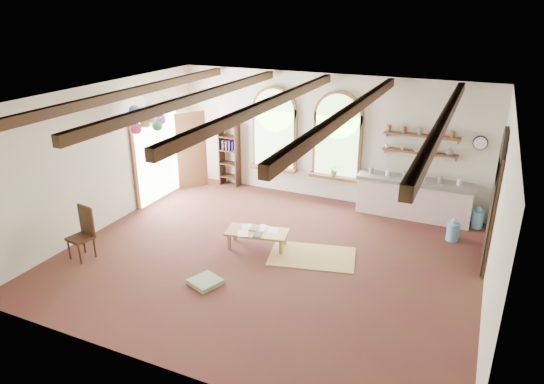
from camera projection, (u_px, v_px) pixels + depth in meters
The scene contains 27 objects.
floor at pixel (269, 257), 9.78m from camera, with size 8.00×8.00×0.00m, color #502121.
ceiling_beams at pixel (268, 104), 8.63m from camera, with size 6.20×6.80×0.18m, color #382012, non-canonical shape.
window_left at pixel (274, 132), 12.61m from camera, with size 1.30×0.28×2.20m.
window_right at pixel (337, 139), 11.97m from camera, with size 1.30×0.28×2.20m.
left_doorway at pixel (158, 155), 12.39m from camera, with size 0.10×1.90×2.50m, color brown.
right_doorway at pixel (492, 212), 9.14m from camera, with size 0.10×1.30×2.40m, color black.
kitchen_counter at pixel (413, 198), 11.44m from camera, with size 2.68×0.62×0.94m.
wall_shelf_lower at pixel (420, 152), 11.19m from camera, with size 1.70×0.24×0.04m, color brown.
wall_shelf_upper at pixel (422, 136), 11.05m from camera, with size 1.70×0.24×0.04m, color brown.
wall_clock at pixel (480, 143), 10.65m from camera, with size 0.32×0.32×0.04m, color black.
bookshelf at pixel (230, 154), 13.29m from camera, with size 0.53×0.32×1.80m.
coffee_table at pixel (257, 233), 10.06m from camera, with size 1.37×0.82×0.36m.
side_chair at pixel (82, 244), 9.64m from camera, with size 0.49×0.49×1.07m.
floor_mat at pixel (312, 256), 9.78m from camera, with size 1.71×1.06×0.02m, color tan.
floor_cushion at pixel (205, 282), 8.83m from camera, with size 0.50×0.50×0.09m, color gray.
water_jug_a at pixel (478, 218), 10.98m from camera, with size 0.27×0.27×0.51m.
water_jug_b at pixel (453, 231), 10.39m from camera, with size 0.26×0.26×0.51m.
balloon_cluster at pixel (148, 118), 10.95m from camera, with size 0.98×0.98×1.16m.
table_book at pixel (250, 228), 10.17m from camera, with size 0.17×0.25×0.02m, color olive.
tablet at pixel (258, 235), 9.88m from camera, with size 0.17×0.25×0.01m, color black.
potted_plant_left at pixel (273, 162), 12.81m from camera, with size 0.27×0.23×0.30m, color #598C4C.
potted_plant_right at pixel (334, 170), 12.16m from camera, with size 0.27×0.23×0.30m, color #598C4C.
shelf_cup_a at pixel (387, 146), 11.45m from camera, with size 0.12×0.10×0.10m, color white.
shelf_cup_b at pixel (402, 148), 11.32m from camera, with size 0.10×0.10×0.09m, color beige.
shelf_bowl_a at pixel (418, 150), 11.20m from camera, with size 0.22×0.22×0.05m, color beige.
shelf_bowl_b at pixel (433, 152), 11.06m from camera, with size 0.20×0.20×0.06m, color #8C664C.
shelf_vase at pixel (450, 151), 10.90m from camera, with size 0.18×0.18×0.19m, color slate.
Camera 1 is at (3.59, -7.82, 4.82)m, focal length 32.00 mm.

